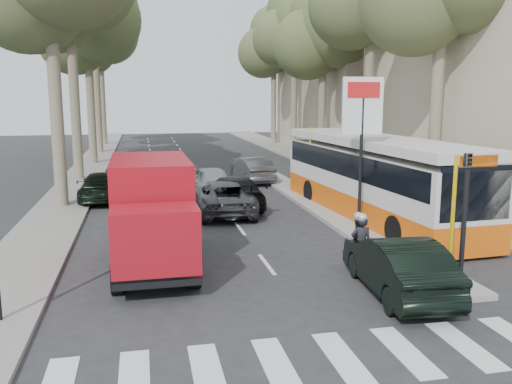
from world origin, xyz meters
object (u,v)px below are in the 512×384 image
dark_hatchback (398,265)px  motorcycle (359,244)px  red_truck (152,211)px  silver_hatchback (175,234)px  city_bus (374,175)px

dark_hatchback → motorcycle: (-0.27, 1.84, 0.06)m
red_truck → motorcycle: size_ratio=2.86×
red_truck → dark_hatchback: bearing=-31.4°
silver_hatchback → dark_hatchback: (5.30, -4.70, 0.09)m
silver_hatchback → motorcycle: size_ratio=1.85×
silver_hatchback → motorcycle: (5.03, -2.86, 0.15)m
motorcycle → red_truck: bearing=170.3°
city_bus → red_truck: bearing=-156.2°
red_truck → city_bus: size_ratio=0.46×
silver_hatchback → red_truck: (-0.70, -1.13, 1.00)m
dark_hatchback → motorcycle: 1.86m
city_bus → motorcycle: (-3.27, -6.41, -0.96)m
motorcycle → dark_hatchback: bearing=-74.4°
silver_hatchback → motorcycle: 5.79m
silver_hatchback → dark_hatchback: dark_hatchback is taller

